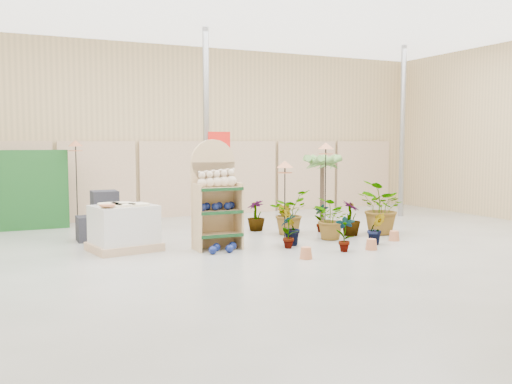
# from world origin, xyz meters

# --- Properties ---
(room) EXTENTS (15.20, 12.10, 4.70)m
(room) POSITION_xyz_m (0.00, 0.91, 2.21)
(room) COLOR gray
(room) RESTS_ON ground
(display_shelf) EXTENTS (0.86, 0.56, 2.03)m
(display_shelf) POSITION_xyz_m (-0.65, 1.28, 0.93)
(display_shelf) COLOR tan
(display_shelf) RESTS_ON ground
(teddy_bears) EXTENTS (0.75, 0.21, 0.33)m
(teddy_bears) POSITION_xyz_m (-0.61, 1.18, 1.29)
(teddy_bears) COLOR beige
(teddy_bears) RESTS_ON display_shelf
(gazing_balls_shelf) EXTENTS (0.75, 0.25, 0.14)m
(gazing_balls_shelf) POSITION_xyz_m (-0.65, 1.17, 0.80)
(gazing_balls_shelf) COLOR navy
(gazing_balls_shelf) RESTS_ON display_shelf
(gazing_balls_floor) EXTENTS (0.63, 0.39, 0.15)m
(gazing_balls_floor) POSITION_xyz_m (-0.66, 0.84, 0.07)
(gazing_balls_floor) COLOR navy
(gazing_balls_floor) RESTS_ON ground
(pallet_stack) EXTENTS (1.33, 1.17, 0.87)m
(pallet_stack) POSITION_xyz_m (-2.24, 1.74, 0.42)
(pallet_stack) COLOR tan
(pallet_stack) RESTS_ON ground
(charcoal_planters) EXTENTS (0.80, 0.50, 1.00)m
(charcoal_planters) POSITION_xyz_m (-2.45, 3.06, 0.42)
(charcoal_planters) COLOR black
(charcoal_planters) RESTS_ON ground
(trellis_stock) EXTENTS (2.00, 0.30, 1.80)m
(trellis_stock) POSITION_xyz_m (-3.80, 5.20, 0.90)
(trellis_stock) COLOR #15491A
(trellis_stock) RESTS_ON ground
(offer_sign) EXTENTS (0.50, 0.08, 2.20)m
(offer_sign) POSITION_xyz_m (0.10, 2.98, 1.57)
(offer_sign) COLOR gray
(offer_sign) RESTS_ON ground
(bird_table_front) EXTENTS (0.34, 0.34, 1.61)m
(bird_table_front) POSITION_xyz_m (0.91, 1.45, 1.49)
(bird_table_front) COLOR black
(bird_table_front) RESTS_ON ground
(bird_table_right) EXTENTS (0.34, 0.34, 1.97)m
(bird_table_right) POSITION_xyz_m (2.06, 1.76, 1.83)
(bird_table_right) COLOR black
(bird_table_right) RESTS_ON ground
(bird_table_back) EXTENTS (0.34, 0.34, 2.02)m
(bird_table_back) POSITION_xyz_m (-2.64, 4.90, 1.88)
(bird_table_back) COLOR black
(bird_table_back) RESTS_ON ground
(palm) EXTENTS (0.70, 0.70, 1.78)m
(palm) POSITION_xyz_m (2.59, 2.76, 1.52)
(palm) COLOR #3C2D20
(palm) RESTS_ON ground
(potted_plant_0) EXTENTS (0.43, 0.39, 0.68)m
(potted_plant_0) POSITION_xyz_m (0.59, 0.69, 0.34)
(potted_plant_0) COLOR #51803A
(potted_plant_0) RESTS_ON ground
(potted_plant_1) EXTENTS (0.49, 0.50, 0.70)m
(potted_plant_1) POSITION_xyz_m (0.76, 0.89, 0.35)
(potted_plant_1) COLOR #51803A
(potted_plant_1) RESTS_ON ground
(potted_plant_2) EXTENTS (0.75, 0.84, 0.87)m
(potted_plant_2) POSITION_xyz_m (1.83, 1.13, 0.43)
(potted_plant_2) COLOR #51803A
(potted_plant_2) RESTS_ON ground
(potted_plant_3) EXTENTS (0.42, 0.42, 0.74)m
(potted_plant_3) POSITION_xyz_m (2.48, 1.42, 0.37)
(potted_plant_3) COLOR #51803A
(potted_plant_3) RESTS_ON ground
(potted_plant_4) EXTENTS (0.35, 0.25, 0.63)m
(potted_plant_4) POSITION_xyz_m (2.15, 2.08, 0.32)
(potted_plant_4) COLOR #51803A
(potted_plant_4) RESTS_ON ground
(potted_plant_5) EXTENTS (0.30, 0.37, 0.66)m
(potted_plant_5) POSITION_xyz_m (1.26, 2.08, 0.33)
(potted_plant_5) COLOR #51803A
(potted_plant_5) RESTS_ON ground
(potted_plant_6) EXTENTS (1.12, 1.09, 0.95)m
(potted_plant_6) POSITION_xyz_m (1.36, 2.11, 0.48)
(potted_plant_6) COLOR #51803A
(potted_plant_6) RESTS_ON ground
(potted_plant_8) EXTENTS (0.42, 0.39, 0.66)m
(potted_plant_8) POSITION_xyz_m (1.35, -0.05, 0.33)
(potted_plant_8) COLOR #51803A
(potted_plant_8) RESTS_ON ground
(potted_plant_9) EXTENTS (0.43, 0.40, 0.62)m
(potted_plant_9) POSITION_xyz_m (2.30, 0.29, 0.31)
(potted_plant_9) COLOR #51803A
(potted_plant_9) RESTS_ON ground
(potted_plant_10) EXTENTS (1.04, 1.16, 1.16)m
(potted_plant_10) POSITION_xyz_m (3.17, 1.23, 0.58)
(potted_plant_10) COLOR #51803A
(potted_plant_10) RESTS_ON ground
(potted_plant_11) EXTENTS (0.49, 0.49, 0.69)m
(potted_plant_11) POSITION_xyz_m (0.92, 2.83, 0.35)
(potted_plant_11) COLOR #51803A
(potted_plant_11) RESTS_ON ground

